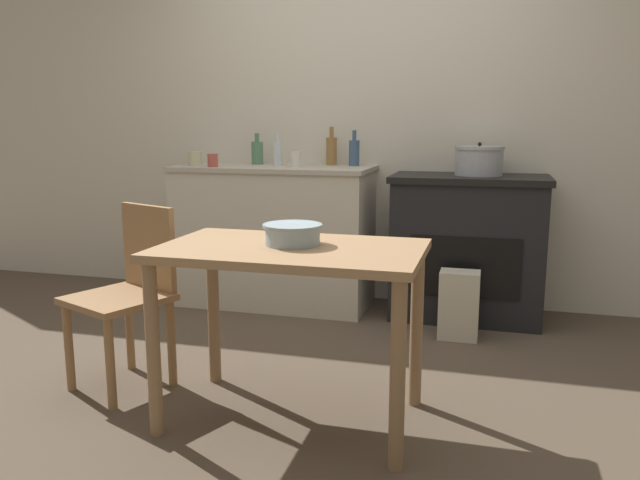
{
  "coord_description": "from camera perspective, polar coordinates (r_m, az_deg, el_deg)",
  "views": [
    {
      "loc": [
        0.88,
        -2.72,
        1.23
      ],
      "look_at": [
        0.0,
        0.44,
        0.62
      ],
      "focal_mm": 35.0,
      "sensor_mm": 36.0,
      "label": 1
    }
  ],
  "objects": [
    {
      "name": "wall_back",
      "position": [
        4.39,
        4.08,
        11.15
      ],
      "size": [
        8.0,
        0.07,
        2.55
      ],
      "color": "beige",
      "rests_on": "ground_plane"
    },
    {
      "name": "ground_plane",
      "position": [
        3.11,
        -2.24,
        -12.74
      ],
      "size": [
        14.0,
        14.0,
        0.0
      ],
      "primitive_type": "plane",
      "color": "brown"
    },
    {
      "name": "stock_pot",
      "position": [
        4.03,
        14.33,
        7.05
      ],
      "size": [
        0.3,
        0.3,
        0.2
      ],
      "color": "#A8A8AD",
      "rests_on": "stove"
    },
    {
      "name": "bottle_center_left",
      "position": [
        4.23,
        3.14,
        8.02
      ],
      "size": [
        0.07,
        0.07,
        0.24
      ],
      "color": "#3D5675",
      "rests_on": "counter_cabinet"
    },
    {
      "name": "chair",
      "position": [
        3.06,
        -16.98,
        -4.39
      ],
      "size": [
        0.52,
        0.52,
        0.85
      ],
      "rotation": [
        0.0,
        0.0,
        -0.39
      ],
      "color": "#997047",
      "rests_on": "ground_plane"
    },
    {
      "name": "bottle_left",
      "position": [
        4.42,
        -5.75,
        7.99
      ],
      "size": [
        0.08,
        0.08,
        0.22
      ],
      "color": "#517F5B",
      "rests_on": "counter_cabinet"
    },
    {
      "name": "stove",
      "position": [
        4.08,
        13.3,
        -0.61
      ],
      "size": [
        0.96,
        0.56,
        0.91
      ],
      "color": "black",
      "rests_on": "ground_plane"
    },
    {
      "name": "counter_cabinet",
      "position": [
        4.29,
        -4.17,
        0.44
      ],
      "size": [
        1.33,
        0.61,
        0.95
      ],
      "color": "beige",
      "rests_on": "ground_plane"
    },
    {
      "name": "cup_mid_right",
      "position": [
        4.18,
        -9.78,
        7.19
      ],
      "size": [
        0.07,
        0.07,
        0.09
      ],
      "primitive_type": "cylinder",
      "color": "#B74C42",
      "rests_on": "counter_cabinet"
    },
    {
      "name": "bottle_mid_left",
      "position": [
        4.3,
        1.06,
        8.19
      ],
      "size": [
        0.07,
        0.07,
        0.26
      ],
      "color": "olive",
      "rests_on": "counter_cabinet"
    },
    {
      "name": "mixing_bowl_large",
      "position": [
        2.54,
        -2.53,
        0.64
      ],
      "size": [
        0.24,
        0.24,
        0.09
      ],
      "color": "#93A8B2",
      "rests_on": "work_table"
    },
    {
      "name": "work_table",
      "position": [
        2.54,
        -2.66,
        -3.19
      ],
      "size": [
        1.06,
        0.65,
        0.74
      ],
      "color": "#A87F56",
      "rests_on": "ground_plane"
    },
    {
      "name": "cup_center",
      "position": [
        4.32,
        -11.37,
        7.3
      ],
      "size": [
        0.09,
        0.09,
        0.09
      ],
      "primitive_type": "cylinder",
      "color": "beige",
      "rests_on": "counter_cabinet"
    },
    {
      "name": "bottle_far_left",
      "position": [
        4.31,
        -3.91,
        7.96
      ],
      "size": [
        0.06,
        0.06,
        0.22
      ],
      "color": "silver",
      "rests_on": "counter_cabinet"
    },
    {
      "name": "cup_center_right",
      "position": [
        4.13,
        -2.23,
        7.39
      ],
      "size": [
        0.07,
        0.07,
        0.1
      ],
      "primitive_type": "cylinder",
      "color": "silver",
      "rests_on": "counter_cabinet"
    },
    {
      "name": "flour_sack",
      "position": [
        3.71,
        12.58,
        -5.82
      ],
      "size": [
        0.23,
        0.16,
        0.4
      ],
      "primitive_type": "cube",
      "color": "beige",
      "rests_on": "ground_plane"
    }
  ]
}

